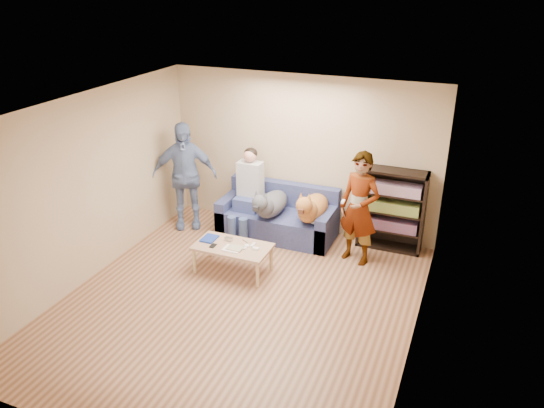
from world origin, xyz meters
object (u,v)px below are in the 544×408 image
at_px(notebook_blue, 209,238).
at_px(dog_tan, 311,208).
at_px(person_standing_right, 359,209).
at_px(dog_gray, 270,204).
at_px(sofa, 278,218).
at_px(person_standing_left, 184,176).
at_px(bookshelf, 392,208).
at_px(person_seated, 248,189).
at_px(coffee_table, 233,248).
at_px(camera_silver, 229,239).

height_order(notebook_blue, dog_tan, dog_tan).
height_order(person_standing_right, dog_gray, person_standing_right).
height_order(person_standing_right, sofa, person_standing_right).
relative_size(person_standing_left, dog_gray, 1.47).
bearing_deg(person_standing_left, bookshelf, -18.63).
height_order(dog_gray, dog_tan, dog_tan).
relative_size(person_standing_right, notebook_blue, 6.60).
height_order(person_seated, coffee_table, person_seated).
relative_size(camera_silver, person_seated, 0.07).
bearing_deg(notebook_blue, coffee_table, -7.13).
height_order(notebook_blue, bookshelf, bookshelf).
relative_size(person_standing_right, dog_gray, 1.38).
bearing_deg(dog_gray, bookshelf, 14.79).
distance_m(person_standing_right, dog_tan, 0.86).
xyz_separation_m(dog_tan, bookshelf, (1.18, 0.39, 0.04)).
xyz_separation_m(person_standing_right, person_seated, (-1.91, 0.25, -0.08)).
height_order(sofa, person_seated, person_seated).
height_order(dog_tan, coffee_table, dog_tan).
bearing_deg(sofa, bookshelf, 7.40).
height_order(sofa, coffee_table, sofa).
bearing_deg(person_standing_right, notebook_blue, -137.13).
xyz_separation_m(person_standing_left, notebook_blue, (1.00, -1.02, -0.49)).
distance_m(person_seated, coffee_table, 1.35).
distance_m(person_standing_right, notebook_blue, 2.25).
distance_m(person_standing_left, coffee_table, 1.84).
distance_m(dog_gray, bookshelf, 1.91).
bearing_deg(person_seated, coffee_table, -75.82).
relative_size(dog_gray, coffee_table, 1.13).
bearing_deg(notebook_blue, camera_silver, 14.04).
distance_m(dog_tan, bookshelf, 1.25).
height_order(sofa, dog_tan, dog_tan).
xyz_separation_m(notebook_blue, person_seated, (0.08, 1.20, 0.34)).
xyz_separation_m(person_standing_right, sofa, (-1.42, 0.37, -0.58)).
height_order(sofa, dog_gray, dog_gray).
xyz_separation_m(coffee_table, bookshelf, (1.97, 1.61, 0.31)).
relative_size(coffee_table, bookshelf, 0.85).
relative_size(camera_silver, coffee_table, 0.10).
relative_size(notebook_blue, sofa, 0.14).
xyz_separation_m(notebook_blue, camera_silver, (0.28, 0.07, 0.01)).
bearing_deg(dog_tan, notebook_blue, -135.50).
xyz_separation_m(person_standing_left, person_seated, (1.08, 0.18, -0.15)).
distance_m(camera_silver, sofa, 1.30).
distance_m(notebook_blue, camera_silver, 0.29).
height_order(dog_gray, bookshelf, bookshelf).
xyz_separation_m(person_seated, bookshelf, (2.29, 0.36, -0.09)).
bearing_deg(person_standing_left, notebook_blue, -73.40).
xyz_separation_m(dog_tan, coffee_table, (-0.79, -1.22, -0.27)).
height_order(person_standing_left, sofa, person_standing_left).
bearing_deg(person_standing_left, person_standing_right, -29.05).
xyz_separation_m(camera_silver, dog_gray, (0.24, 1.00, 0.19)).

